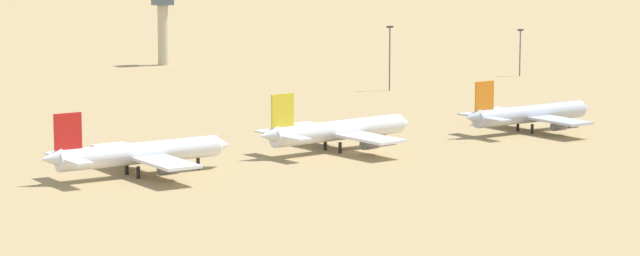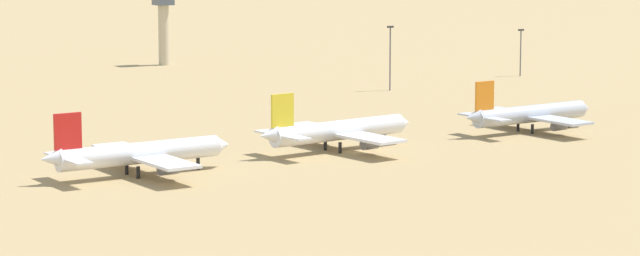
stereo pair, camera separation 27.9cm
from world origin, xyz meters
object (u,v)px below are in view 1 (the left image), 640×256
object	(u,v)px
parked_jet_red_1	(138,154)
control_tower	(163,19)
parked_jet_yellow_2	(337,131)
light_pole_mid	(520,48)
parked_jet_orange_3	(529,114)
light_pole_east	(390,53)

from	to	relation	value
parked_jet_red_1	control_tower	distance (m)	186.59
parked_jet_red_1	parked_jet_yellow_2	size ratio (longest dim) A/B	0.99
parked_jet_yellow_2	light_pole_mid	world-z (taller)	light_pole_mid
parked_jet_orange_3	light_pole_mid	xyz separation A→B (m)	(65.51, 83.33, 4.02)
control_tower	light_pole_east	size ratio (longest dim) A/B	1.39
light_pole_east	parked_jet_orange_3	bearing A→B (deg)	-101.71
parked_jet_yellow_2	light_pole_east	bearing A→B (deg)	43.38
control_tower	parked_jet_yellow_2	bearing A→B (deg)	-103.70
light_pole_mid	light_pole_east	xyz separation A→B (m)	(-50.06, -8.85, 1.78)
parked_jet_orange_3	light_pole_east	bearing A→B (deg)	74.81
light_pole_mid	parked_jet_orange_3	bearing A→B (deg)	-128.17
control_tower	light_pole_mid	bearing A→B (deg)	-47.42
light_pole_mid	parked_jet_red_1	bearing A→B (deg)	-150.62
control_tower	parked_jet_red_1	bearing A→B (deg)	-116.41
control_tower	light_pole_east	bearing A→B (deg)	-75.53
parked_jet_yellow_2	light_pole_east	xyz separation A→B (m)	(62.32, 74.38, 5.61)
light_pole_east	parked_jet_yellow_2	bearing A→B (deg)	-129.96
parked_jet_yellow_2	parked_jet_orange_3	distance (m)	46.88
parked_jet_orange_3	control_tower	distance (m)	163.04
parked_jet_yellow_2	parked_jet_orange_3	bearing A→B (deg)	-6.78
parked_jet_red_1	light_pole_east	size ratio (longest dim) A/B	2.17
parked_jet_orange_3	light_pole_east	world-z (taller)	light_pole_east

